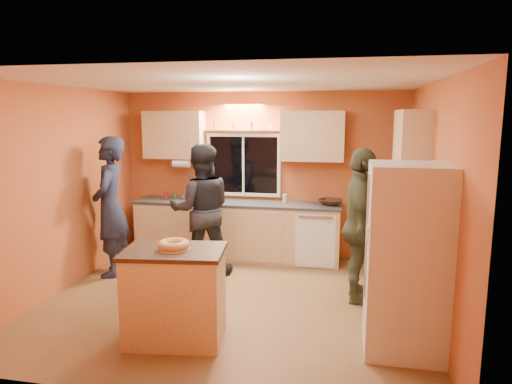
% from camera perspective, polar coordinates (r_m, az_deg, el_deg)
% --- Properties ---
extents(ground, '(4.50, 4.50, 0.00)m').
position_cam_1_polar(ground, '(5.72, -2.99, -13.44)').
color(ground, brown).
rests_on(ground, ground).
extents(room_shell, '(4.54, 4.04, 2.61)m').
position_cam_1_polar(room_shell, '(5.67, -0.94, 3.33)').
color(room_shell, '#B45E2E').
rests_on(room_shell, ground).
extents(back_counter, '(4.23, 0.62, 0.90)m').
position_cam_1_polar(back_counter, '(7.15, 0.43, -4.88)').
color(back_counter, tan).
rests_on(back_counter, ground).
extents(right_counter, '(0.62, 1.84, 0.90)m').
position_cam_1_polar(right_counter, '(5.91, 17.11, -8.42)').
color(right_counter, tan).
rests_on(right_counter, ground).
extents(refrigerator, '(0.72, 0.70, 1.80)m').
position_cam_1_polar(refrigerator, '(4.54, 18.27, -8.01)').
color(refrigerator, silver).
rests_on(refrigerator, ground).
extents(island, '(1.05, 0.78, 0.94)m').
position_cam_1_polar(island, '(4.71, -10.06, -12.47)').
color(island, tan).
rests_on(island, ground).
extents(bundt_pastry, '(0.31, 0.31, 0.09)m').
position_cam_1_polar(bundt_pastry, '(4.55, -10.25, -6.52)').
color(bundt_pastry, '#B8814B').
rests_on(bundt_pastry, island).
extents(person_left, '(0.62, 0.80, 1.95)m').
position_cam_1_polar(person_left, '(6.68, -17.75, -1.75)').
color(person_left, black).
rests_on(person_left, ground).
extents(person_center, '(1.08, 0.96, 1.85)m').
position_cam_1_polar(person_center, '(6.46, -6.87, -2.21)').
color(person_center, black).
rests_on(person_center, ground).
extents(person_right, '(0.46, 1.09, 1.86)m').
position_cam_1_polar(person_right, '(5.58, 12.92, -4.17)').
color(person_right, '#393E27').
rests_on(person_right, ground).
extents(mixing_bowl, '(0.43, 0.43, 0.08)m').
position_cam_1_polar(mixing_bowl, '(6.97, 9.32, -1.24)').
color(mixing_bowl, black).
rests_on(mixing_bowl, back_counter).
extents(utensil_crock, '(0.14, 0.14, 0.17)m').
position_cam_1_polar(utensil_crock, '(7.38, -8.08, -0.28)').
color(utensil_crock, beige).
rests_on(utensil_crock, back_counter).
extents(potted_plant, '(0.30, 0.28, 0.28)m').
position_cam_1_polar(potted_plant, '(4.98, 17.90, -4.77)').
color(potted_plant, gray).
rests_on(potted_plant, right_counter).
extents(red_box, '(0.18, 0.14, 0.07)m').
position_cam_1_polar(red_box, '(5.61, 16.84, -4.22)').
color(red_box, '#B2261B').
rests_on(red_box, right_counter).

